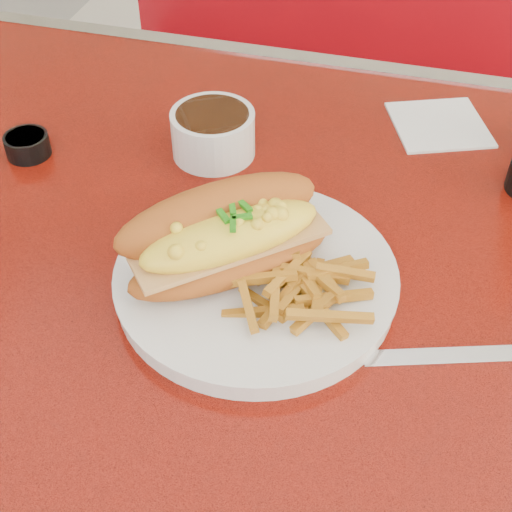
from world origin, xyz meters
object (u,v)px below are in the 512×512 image
(sauce_cup_left, at_px, (27,144))
(dinner_plate, at_px, (256,278))
(booth_bench_far, at_px, (374,174))
(mac_hoagie, at_px, (226,236))
(diner_table, at_px, (299,361))
(gravy_ramekin, at_px, (213,132))
(fork, at_px, (322,257))

(sauce_cup_left, bearing_deg, dinner_plate, -23.58)
(booth_bench_far, bearing_deg, dinner_plate, -92.54)
(booth_bench_far, relative_size, mac_hoagie, 5.60)
(diner_table, distance_m, mac_hoagie, 0.23)
(mac_hoagie, distance_m, gravy_ramekin, 0.21)
(diner_table, bearing_deg, mac_hoagie, -145.01)
(diner_table, xyz_separation_m, gravy_ramekin, (-0.14, 0.15, 0.19))
(fork, bearing_deg, sauce_cup_left, 52.55)
(diner_table, height_order, dinner_plate, dinner_plate)
(booth_bench_far, relative_size, sauce_cup_left, 18.38)
(fork, bearing_deg, dinner_plate, 101.29)
(fork, height_order, gravy_ramekin, gravy_ramekin)
(gravy_ramekin, distance_m, sauce_cup_left, 0.22)
(gravy_ramekin, bearing_deg, dinner_plate, -61.81)
(diner_table, xyz_separation_m, dinner_plate, (-0.04, -0.05, 0.17))
(dinner_plate, xyz_separation_m, fork, (0.06, 0.04, 0.01))
(diner_table, bearing_deg, sauce_cup_left, 165.97)
(mac_hoagie, height_order, gravy_ramekin, mac_hoagie)
(mac_hoagie, bearing_deg, diner_table, -6.32)
(dinner_plate, bearing_deg, mac_hoagie, 175.50)
(diner_table, bearing_deg, booth_bench_far, 90.00)
(mac_hoagie, distance_m, fork, 0.10)
(diner_table, bearing_deg, fork, -33.74)
(diner_table, distance_m, booth_bench_far, 0.87)
(dinner_plate, relative_size, fork, 2.48)
(gravy_ramekin, relative_size, sauce_cup_left, 1.68)
(booth_bench_far, bearing_deg, diner_table, -90.00)
(booth_bench_far, bearing_deg, mac_hoagie, -94.45)
(fork, relative_size, sauce_cup_left, 2.02)
(mac_hoagie, bearing_deg, sauce_cup_left, 113.41)
(diner_table, distance_m, gravy_ramekin, 0.28)
(dinner_plate, height_order, gravy_ramekin, gravy_ramekin)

